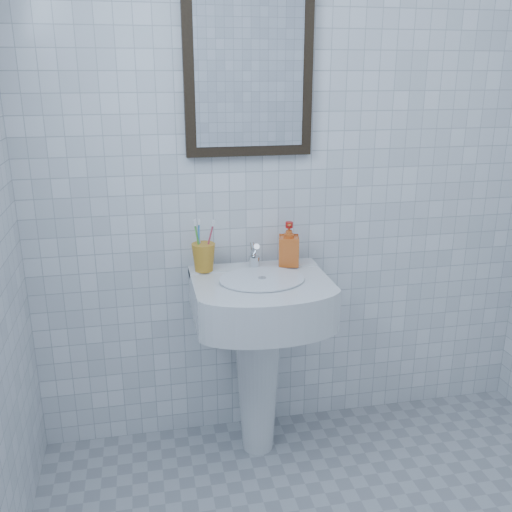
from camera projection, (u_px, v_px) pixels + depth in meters
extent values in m
cube|color=white|center=(295.00, 151.00, 2.32)|extent=(2.20, 0.02, 2.50)
cone|color=silver|center=(258.00, 380.00, 2.39)|extent=(0.21, 0.21, 0.66)
cube|color=silver|center=(260.00, 298.00, 2.23)|extent=(0.53, 0.38, 0.16)
cube|color=silver|center=(253.00, 269.00, 2.34)|extent=(0.53, 0.09, 0.03)
cylinder|color=white|center=(262.00, 279.00, 2.17)|extent=(0.33, 0.33, 0.01)
cylinder|color=silver|center=(254.00, 262.00, 2.31)|extent=(0.05, 0.05, 0.05)
cylinder|color=silver|center=(255.00, 250.00, 2.28)|extent=(0.02, 0.09, 0.07)
cylinder|color=silver|center=(253.00, 252.00, 2.31)|extent=(0.03, 0.05, 0.08)
imported|color=#DD5315|center=(289.00, 244.00, 2.31)|extent=(0.10, 0.10, 0.18)
cube|color=black|center=(249.00, 74.00, 2.18)|extent=(0.50, 0.04, 0.62)
cube|color=white|center=(250.00, 74.00, 2.16)|extent=(0.42, 0.00, 0.54)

